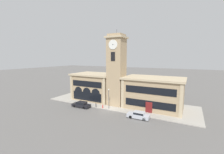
{
  "coord_description": "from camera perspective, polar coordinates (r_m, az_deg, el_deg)",
  "views": [
    {
      "loc": [
        16.98,
        -30.2,
        12.63
      ],
      "look_at": [
        -0.28,
        2.62,
        7.73
      ],
      "focal_mm": 24.0,
      "sensor_mm": 36.0,
      "label": 1
    }
  ],
  "objects": [
    {
      "name": "town_hall_left_wing",
      "position": [
        45.49,
        -6.52,
        -3.54
      ],
      "size": [
        12.56,
        8.84,
        7.83
      ],
      "color": "tan",
      "rests_on": "ground_plane"
    },
    {
      "name": "ground_plane",
      "position": [
        36.88,
        -1.55,
        -12.51
      ],
      "size": [
        300.0,
        300.0,
        0.0
      ],
      "primitive_type": "plane",
      "color": "#605E5B"
    },
    {
      "name": "parked_car_mid",
      "position": [
        32.5,
        10.07,
        -14.03
      ],
      "size": [
        4.62,
        1.88,
        1.44
      ],
      "rotation": [
        0.0,
        0.0,
        3.17
      ],
      "color": "#B2B7C1",
      "rests_on": "ground_plane"
    },
    {
      "name": "bollard",
      "position": [
        38.69,
        -6.14,
        -10.53
      ],
      "size": [
        0.18,
        0.18,
        1.06
      ],
      "color": "black",
      "rests_on": "sidewalk_kerb"
    },
    {
      "name": "sidewalk_kerb",
      "position": [
        42.24,
        2.75,
        -9.77
      ],
      "size": [
        40.13,
        12.76,
        0.15
      ],
      "color": "#A39E93",
      "rests_on": "ground_plane"
    },
    {
      "name": "parked_car_near",
      "position": [
        39.38,
        -11.57,
        -10.18
      ],
      "size": [
        4.84,
        1.98,
        1.45
      ],
      "rotation": [
        0.0,
        0.0,
        3.17
      ],
      "color": "black",
      "rests_on": "ground_plane"
    },
    {
      "name": "town_hall_right_wing",
      "position": [
        38.68,
        15.45,
        -5.8
      ],
      "size": [
        14.47,
        8.84,
        7.75
      ],
      "color": "tan",
      "rests_on": "ground_plane"
    },
    {
      "name": "clock_tower",
      "position": [
        38.87,
        1.72,
        2.56
      ],
      "size": [
        4.68,
        4.68,
        19.61
      ],
      "color": "tan",
      "rests_on": "ground_plane"
    },
    {
      "name": "fire_hydrant",
      "position": [
        37.82,
        -3.55,
        -11.09
      ],
      "size": [
        0.22,
        0.22,
        0.87
      ],
      "color": "red",
      "rests_on": "sidewalk_kerb"
    },
    {
      "name": "street_lamp",
      "position": [
        36.18,
        -1.26,
        -7.1
      ],
      "size": [
        0.36,
        0.36,
        5.0
      ],
      "color": "#4C4C51",
      "rests_on": "sidewalk_kerb"
    }
  ]
}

